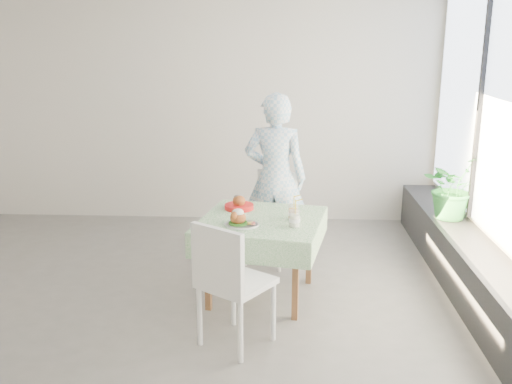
# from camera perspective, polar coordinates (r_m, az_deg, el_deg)

# --- Properties ---
(floor) EXTENTS (6.00, 6.00, 0.00)m
(floor) POSITION_cam_1_polar(r_m,az_deg,el_deg) (5.30, -9.44, -10.65)
(floor) COLOR #5F5C5A
(floor) RESTS_ON ground
(wall_back) EXTENTS (6.00, 0.02, 2.80)m
(wall_back) POSITION_cam_1_polar(r_m,az_deg,el_deg) (7.30, -5.79, 8.04)
(wall_back) COLOR beige
(wall_back) RESTS_ON ground
(wall_front) EXTENTS (6.00, 0.02, 2.80)m
(wall_front) POSITION_cam_1_polar(r_m,az_deg,el_deg) (2.57, -22.50, -6.13)
(wall_front) COLOR beige
(wall_front) RESTS_ON ground
(window_ledge) EXTENTS (0.40, 4.80, 0.50)m
(window_ledge) POSITION_cam_1_polar(r_m,az_deg,el_deg) (5.36, 21.47, -8.30)
(window_ledge) COLOR black
(window_ledge) RESTS_ON ground
(cafe_table) EXTENTS (1.22, 1.22, 0.74)m
(cafe_table) POSITION_cam_1_polar(r_m,az_deg,el_deg) (5.15, 0.53, -5.66)
(cafe_table) COLOR brown
(cafe_table) RESTS_ON ground
(chair_far) EXTENTS (0.58, 0.58, 0.95)m
(chair_far) POSITION_cam_1_polar(r_m,az_deg,el_deg) (5.99, 1.42, -4.34)
(chair_far) COLOR white
(chair_far) RESTS_ON ground
(chair_near) EXTENTS (0.65, 0.65, 0.99)m
(chair_near) POSITION_cam_1_polar(r_m,az_deg,el_deg) (4.43, -2.10, -11.42)
(chair_near) COLOR white
(chair_near) RESTS_ON ground
(diner) EXTENTS (0.69, 0.49, 1.77)m
(diner) POSITION_cam_1_polar(r_m,az_deg,el_deg) (5.91, 1.94, 1.39)
(diner) COLOR #87B7D8
(diner) RESTS_ON ground
(main_dish) EXTENTS (0.29, 0.29, 0.15)m
(main_dish) POSITION_cam_1_polar(r_m,az_deg,el_deg) (4.85, -1.61, -2.83)
(main_dish) COLOR white
(main_dish) RESTS_ON cafe_table
(juice_cup_orange) EXTENTS (0.09, 0.09, 0.26)m
(juice_cup_orange) POSITION_cam_1_polar(r_m,az_deg,el_deg) (5.03, 3.73, -2.08)
(juice_cup_orange) COLOR white
(juice_cup_orange) RESTS_ON cafe_table
(juice_cup_lemonade) EXTENTS (0.10, 0.10, 0.28)m
(juice_cup_lemonade) POSITION_cam_1_polar(r_m,az_deg,el_deg) (4.83, 3.87, -2.73)
(juice_cup_lemonade) COLOR white
(juice_cup_lemonade) RESTS_ON cafe_table
(second_dish) EXTENTS (0.27, 0.27, 0.13)m
(second_dish) POSITION_cam_1_polar(r_m,az_deg,el_deg) (5.33, -1.71, -1.31)
(second_dish) COLOR red
(second_dish) RESTS_ON cafe_table
(potted_plant) EXTENTS (0.78, 0.78, 0.66)m
(potted_plant) POSITION_cam_1_polar(r_m,az_deg,el_deg) (6.12, 19.02, 0.49)
(potted_plant) COLOR #267331
(potted_plant) RESTS_ON window_ledge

